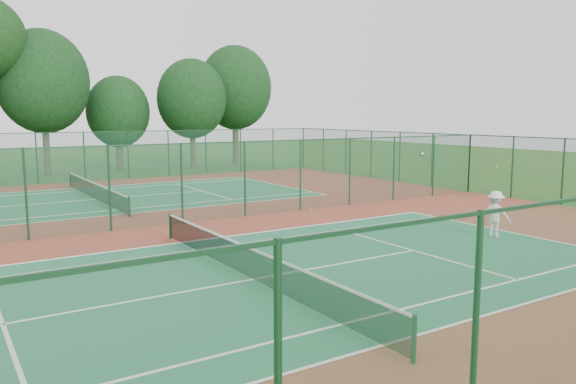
# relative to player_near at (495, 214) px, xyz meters

# --- Properties ---
(ground) EXTENTS (120.00, 120.00, 0.00)m
(ground) POSITION_rel_player_near_xyz_m (-10.62, 9.09, -0.91)
(ground) COLOR #28551A
(ground) RESTS_ON ground
(red_pad) EXTENTS (40.00, 36.00, 0.01)m
(red_pad) POSITION_rel_player_near_xyz_m (-10.62, 9.09, -0.91)
(red_pad) COLOR brown
(red_pad) RESTS_ON ground
(court_near) EXTENTS (23.77, 10.97, 0.01)m
(court_near) POSITION_rel_player_near_xyz_m (-10.62, 0.09, -0.90)
(court_near) COLOR #1F6341
(court_near) RESTS_ON red_pad
(court_far) EXTENTS (23.77, 10.97, 0.01)m
(court_far) POSITION_rel_player_near_xyz_m (-10.62, 18.09, -0.90)
(court_far) COLOR #206640
(court_far) RESTS_ON red_pad
(fence_north) EXTENTS (40.00, 0.09, 3.50)m
(fence_north) POSITION_rel_player_near_xyz_m (-10.62, 27.09, 0.85)
(fence_north) COLOR #1A4E33
(fence_north) RESTS_ON ground
(fence_south) EXTENTS (40.00, 0.09, 3.50)m
(fence_south) POSITION_rel_player_near_xyz_m (-10.62, -8.91, 0.85)
(fence_south) COLOR #1A4F2B
(fence_south) RESTS_ON ground
(fence_east) EXTENTS (0.09, 36.00, 3.50)m
(fence_east) POSITION_rel_player_near_xyz_m (9.38, 9.09, 0.85)
(fence_east) COLOR #164323
(fence_east) RESTS_ON ground
(fence_divider) EXTENTS (40.00, 0.09, 3.50)m
(fence_divider) POSITION_rel_player_near_xyz_m (-10.62, 9.09, 0.85)
(fence_divider) COLOR #184829
(fence_divider) RESTS_ON ground
(tennis_net_near) EXTENTS (0.10, 12.90, 0.97)m
(tennis_net_near) POSITION_rel_player_near_xyz_m (-10.62, 0.09, -0.37)
(tennis_net_near) COLOR #143721
(tennis_net_near) RESTS_ON ground
(tennis_net_far) EXTENTS (0.10, 12.90, 0.97)m
(tennis_net_far) POSITION_rel_player_near_xyz_m (-10.62, 18.09, -0.37)
(tennis_net_far) COLOR #13361E
(tennis_net_far) RESTS_ON ground
(player_near) EXTENTS (1.08, 1.32, 1.79)m
(player_near) POSITION_rel_player_near_xyz_m (0.00, 0.00, 0.00)
(player_near) COLOR silver
(player_near) RESTS_ON court_near
(stray_ball_a) EXTENTS (0.07, 0.07, 0.07)m
(stray_ball_a) POSITION_rel_player_near_xyz_m (-8.17, 8.49, -0.87)
(stray_ball_a) COLOR #ABCC2F
(stray_ball_a) RESTS_ON red_pad
(stray_ball_b) EXTENTS (0.08, 0.08, 0.08)m
(stray_ball_b) POSITION_rel_player_near_xyz_m (-2.56, 8.68, -0.87)
(stray_ball_b) COLOR gold
(stray_ball_b) RESTS_ON red_pad
(stray_ball_c) EXTENTS (0.06, 0.06, 0.06)m
(stray_ball_c) POSITION_rel_player_near_xyz_m (-13.75, 8.28, -0.87)
(stray_ball_c) COLOR #C2DB33
(stray_ball_c) RESTS_ON red_pad
(evergreen_row) EXTENTS (39.00, 5.00, 12.00)m
(evergreen_row) POSITION_rel_player_near_xyz_m (-10.12, 33.34, -0.91)
(evergreen_row) COLOR black
(evergreen_row) RESTS_ON ground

